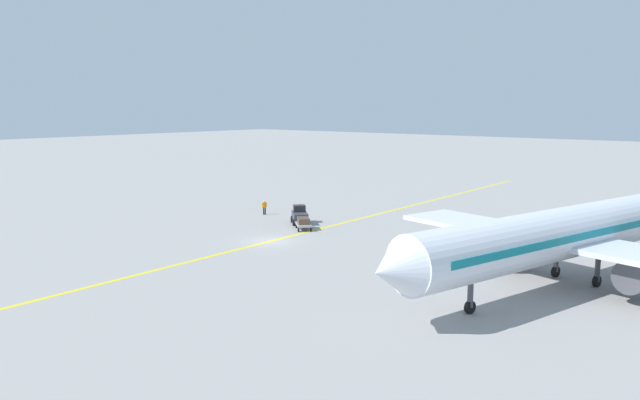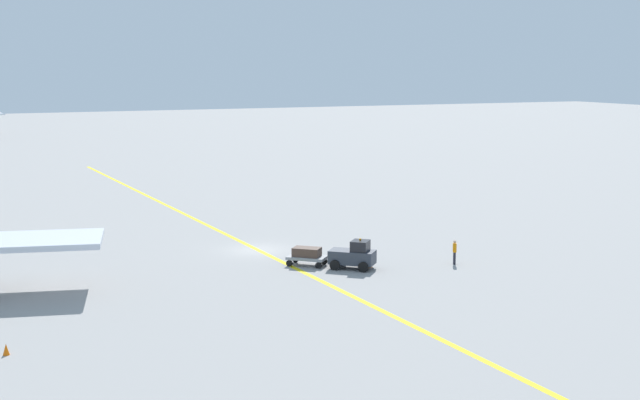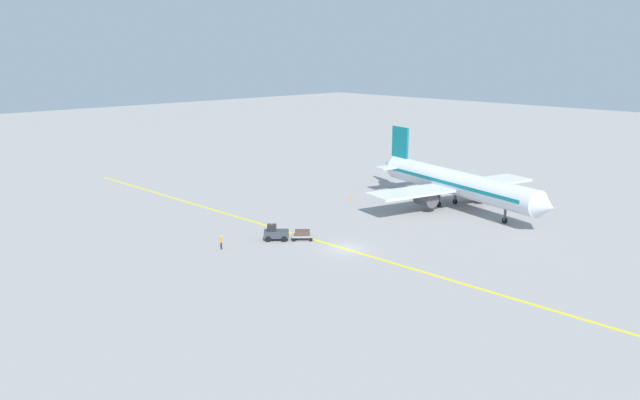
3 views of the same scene
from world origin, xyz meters
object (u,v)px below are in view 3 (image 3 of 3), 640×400
(baggage_tug_dark, at_px, (276,233))
(airplane_at_gate, at_px, (455,183))
(traffic_cone_near_nose, at_px, (268,240))
(traffic_cone_mid_apron, at_px, (351,196))
(baggage_cart_trailing, at_px, (302,234))
(ground_crew_worker, at_px, (221,242))

(baggage_tug_dark, bearing_deg, airplane_at_gate, 169.31)
(baggage_tug_dark, xyz_separation_m, traffic_cone_near_nose, (1.18, -0.09, -0.63))
(airplane_at_gate, xyz_separation_m, traffic_cone_mid_apron, (6.78, -14.80, -3.43))
(airplane_at_gate, distance_m, traffic_cone_mid_apron, 16.64)
(baggage_cart_trailing, bearing_deg, baggage_tug_dark, -42.08)
(baggage_cart_trailing, bearing_deg, traffic_cone_mid_apron, -150.86)
(baggage_cart_trailing, relative_size, ground_crew_worker, 1.71)
(baggage_tug_dark, bearing_deg, ground_crew_worker, -13.22)
(traffic_cone_near_nose, bearing_deg, ground_crew_worker, -14.98)
(baggage_cart_trailing, relative_size, traffic_cone_mid_apron, 5.21)
(baggage_tug_dark, distance_m, traffic_cone_near_nose, 1.34)
(traffic_cone_mid_apron, bearing_deg, baggage_tug_dark, 21.88)
(ground_crew_worker, xyz_separation_m, traffic_cone_near_nose, (-5.73, 1.53, -0.63))
(baggage_tug_dark, xyz_separation_m, ground_crew_worker, (6.91, -1.62, 0.01))
(airplane_at_gate, distance_m, traffic_cone_near_nose, 31.58)
(airplane_at_gate, distance_m, baggage_cart_trailing, 27.61)
(baggage_cart_trailing, distance_m, traffic_cone_mid_apron, 23.43)
(baggage_tug_dark, xyz_separation_m, traffic_cone_mid_apron, (-22.91, -9.20, -0.63))
(baggage_tug_dark, bearing_deg, traffic_cone_mid_apron, -158.12)
(airplane_at_gate, height_order, ground_crew_worker, airplane_at_gate)
(traffic_cone_near_nose, bearing_deg, traffic_cone_mid_apron, -159.29)
(airplane_at_gate, bearing_deg, baggage_tug_dark, -10.69)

